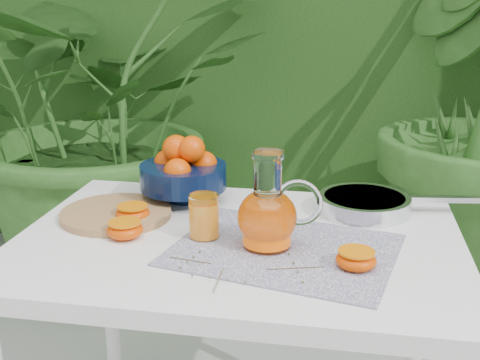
% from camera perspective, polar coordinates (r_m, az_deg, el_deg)
% --- Properties ---
extents(hedge_backdrop, '(8.00, 1.65, 2.50)m').
position_cam_1_polar(hedge_backdrop, '(3.28, 5.14, 15.91)').
color(hedge_backdrop, '#1B3F12').
rests_on(hedge_backdrop, ground).
extents(potted_plant_left, '(2.28, 2.28, 1.61)m').
position_cam_1_polar(potted_plant_left, '(2.65, -12.97, 6.73)').
color(potted_plant_left, '#29501B').
rests_on(potted_plant_left, ground).
extents(potted_plant_right, '(1.93, 1.93, 1.75)m').
position_cam_1_polar(potted_plant_right, '(2.48, 21.59, 6.85)').
color(potted_plant_right, '#29501B').
rests_on(potted_plant_right, ground).
extents(white_table, '(1.00, 0.70, 0.75)m').
position_cam_1_polar(white_table, '(1.40, -0.15, -8.55)').
color(white_table, white).
rests_on(white_table, ground).
extents(placemat, '(0.53, 0.45, 0.00)m').
position_cam_1_polar(placemat, '(1.30, 4.19, -6.59)').
color(placemat, '#0D1049').
rests_on(placemat, white_table).
extents(cutting_board, '(0.32, 0.32, 0.02)m').
position_cam_1_polar(cutting_board, '(1.51, -11.67, -3.15)').
color(cutting_board, '#AA7D4C').
rests_on(cutting_board, white_table).
extents(fruit_bowl, '(0.23, 0.23, 0.18)m').
position_cam_1_polar(fruit_bowl, '(1.58, -5.37, 0.89)').
color(fruit_bowl, black).
rests_on(fruit_bowl, white_table).
extents(juice_pitcher, '(0.19, 0.14, 0.21)m').
position_cam_1_polar(juice_pitcher, '(1.28, 2.71, -3.30)').
color(juice_pitcher, white).
rests_on(juice_pitcher, white_table).
extents(juice_tumbler, '(0.08, 0.08, 0.10)m').
position_cam_1_polar(juice_tumbler, '(1.34, -3.43, -3.55)').
color(juice_tumbler, white).
rests_on(juice_tumbler, white_table).
extents(saute_pan, '(0.41, 0.26, 0.04)m').
position_cam_1_polar(saute_pan, '(1.54, 11.82, -2.17)').
color(saute_pan, silver).
rests_on(saute_pan, white_table).
extents(orange_halves, '(0.61, 0.26, 0.04)m').
position_cam_1_polar(orange_halves, '(1.34, -4.09, -4.98)').
color(orange_halves, '#D73F02').
rests_on(orange_halves, white_table).
extents(thyme_sprigs, '(0.32, 0.19, 0.01)m').
position_cam_1_polar(thyme_sprigs, '(1.20, -0.28, -8.40)').
color(thyme_sprigs, brown).
rests_on(thyme_sprigs, white_table).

